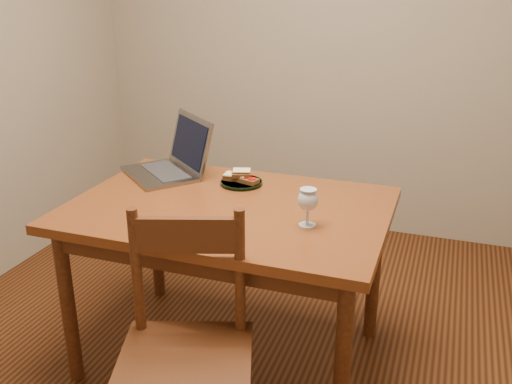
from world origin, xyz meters
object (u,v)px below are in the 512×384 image
(table, at_px, (229,224))
(chair, at_px, (185,342))
(milk_glass, at_px, (308,207))
(plate, at_px, (241,183))
(laptop, at_px, (174,159))

(table, distance_m, chair, 0.64)
(table, relative_size, milk_glass, 8.65)
(table, distance_m, milk_glass, 0.40)
(table, relative_size, plate, 6.79)
(chair, bearing_deg, laptop, 99.69)
(table, distance_m, plate, 0.27)
(plate, bearing_deg, chair, -81.43)
(laptop, bearing_deg, chair, -21.42)
(table, height_order, chair, chair)
(chair, bearing_deg, milk_glass, 44.16)
(milk_glass, bearing_deg, plate, 139.13)
(laptop, bearing_deg, milk_glass, 13.10)
(chair, height_order, laptop, laptop)
(chair, xyz_separation_m, laptop, (-0.49, 0.91, 0.31))
(milk_glass, distance_m, laptop, 0.85)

